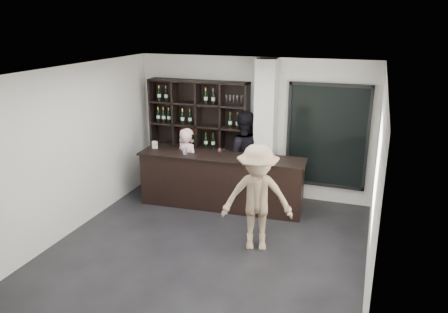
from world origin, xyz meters
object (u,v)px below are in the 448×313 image
at_px(wine_shelf, 199,136).
at_px(tasting_counter, 221,182).
at_px(taster_pink, 188,165).
at_px(taster_black, 243,155).
at_px(customer, 257,198).

height_order(wine_shelf, tasting_counter, wine_shelf).
xyz_separation_m(wine_shelf, taster_pink, (0.05, -0.72, -0.42)).
height_order(wine_shelf, taster_pink, wine_shelf).
bearing_deg(taster_pink, tasting_counter, -163.77).
bearing_deg(taster_black, wine_shelf, -33.09).
distance_m(taster_black, customer, 2.16).
bearing_deg(wine_shelf, tasting_counter, -45.53).
bearing_deg(taster_pink, taster_black, -128.19).
height_order(wine_shelf, customer, wine_shelf).
distance_m(tasting_counter, taster_black, 0.78).
relative_size(wine_shelf, customer, 1.35).
xyz_separation_m(wine_shelf, customer, (1.90, -2.17, -0.31)).
distance_m(wine_shelf, customer, 2.90).
xyz_separation_m(wine_shelf, tasting_counter, (0.80, -0.82, -0.66)).
bearing_deg(customer, taster_black, 96.79).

